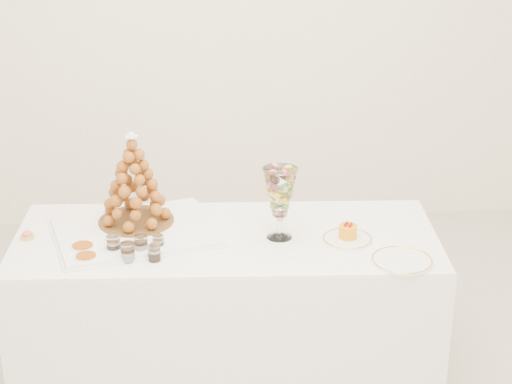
{
  "coord_description": "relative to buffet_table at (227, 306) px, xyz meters",
  "views": [
    {
      "loc": [
        -0.2,
        -2.97,
        2.29
      ],
      "look_at": [
        0.03,
        0.22,
        0.93
      ],
      "focal_mm": 60.0,
      "sensor_mm": 36.0,
      "label": 1
    }
  ],
  "objects": [
    {
      "name": "croquembouche",
      "position": [
        -0.39,
        0.13,
        0.57
      ],
      "size": [
        0.33,
        0.33,
        0.41
      ],
      "rotation": [
        0.0,
        0.0,
        0.18
      ],
      "color": "brown",
      "rests_on": "lace_tray"
    },
    {
      "name": "verrine_c",
      "position": [
        -0.28,
        -0.1,
        0.38
      ],
      "size": [
        0.06,
        0.06,
        0.06
      ],
      "primitive_type": "cylinder",
      "rotation": [
        0.0,
        0.0,
        0.18
      ],
      "color": "white",
      "rests_on": "buffet_table"
    },
    {
      "name": "verrine_a",
      "position": [
        -0.47,
        -0.12,
        0.38
      ],
      "size": [
        0.06,
        0.06,
        0.08
      ],
      "primitive_type": "cylinder",
      "rotation": [
        0.0,
        0.0,
        0.03
      ],
      "color": "white",
      "rests_on": "buffet_table"
    },
    {
      "name": "verrine_e",
      "position": [
        -0.3,
        -0.2,
        0.38
      ],
      "size": [
        0.06,
        0.06,
        0.07
      ],
      "primitive_type": "cylinder",
      "rotation": [
        0.0,
        0.0,
        0.28
      ],
      "color": "white",
      "rests_on": "buffet_table"
    },
    {
      "name": "verrine_d",
      "position": [
        -0.4,
        -0.2,
        0.38
      ],
      "size": [
        0.07,
        0.07,
        0.08
      ],
      "primitive_type": "cylinder",
      "rotation": [
        0.0,
        0.0,
        -0.19
      ],
      "color": "white",
      "rests_on": "buffet_table"
    },
    {
      "name": "buffet_table",
      "position": [
        0.0,
        0.0,
        0.0
      ],
      "size": [
        1.84,
        0.8,
        0.69
      ],
      "rotation": [
        0.0,
        0.0,
        -0.04
      ],
      "color": "white",
      "rests_on": "ground"
    },
    {
      "name": "pink_tart",
      "position": [
        -0.84,
        0.04,
        0.36
      ],
      "size": [
        0.06,
        0.06,
        0.04
      ],
      "color": "tan",
      "rests_on": "buffet_table"
    },
    {
      "name": "verrine_b",
      "position": [
        -0.35,
        -0.13,
        0.38
      ],
      "size": [
        0.07,
        0.07,
        0.08
      ],
      "primitive_type": "cylinder",
      "rotation": [
        0.0,
        0.0,
        0.23
      ],
      "color": "white",
      "rests_on": "buffet_table"
    },
    {
      "name": "ramekin_front",
      "position": [
        -0.57,
        -0.2,
        0.36
      ],
      "size": [
        0.09,
        0.09,
        0.03
      ],
      "primitive_type": "cylinder",
      "color": "white",
      "rests_on": "buffet_table"
    },
    {
      "name": "lace_tray",
      "position": [
        -0.39,
        0.05,
        0.36
      ],
      "size": [
        0.77,
        0.65,
        0.02
      ],
      "primitive_type": "cube",
      "rotation": [
        0.0,
        0.0,
        0.28
      ],
      "color": "white",
      "rests_on": "buffet_table"
    },
    {
      "name": "cake_plate",
      "position": [
        0.51,
        -0.08,
        0.35
      ],
      "size": [
        0.21,
        0.21,
        0.01
      ],
      "primitive_type": "cylinder",
      "color": "white",
      "rests_on": "buffet_table"
    },
    {
      "name": "macaron_vase",
      "position": [
        0.23,
        -0.02,
        0.55
      ],
      "size": [
        0.14,
        0.14,
        0.31
      ],
      "color": "white",
      "rests_on": "buffet_table"
    },
    {
      "name": "spare_plate",
      "position": [
        0.7,
        -0.29,
        0.35
      ],
      "size": [
        0.25,
        0.25,
        0.01
      ],
      "primitive_type": "cylinder",
      "color": "white",
      "rests_on": "buffet_table"
    },
    {
      "name": "ramekin_back",
      "position": [
        -0.59,
        -0.11,
        0.36
      ],
      "size": [
        0.1,
        0.1,
        0.03
      ],
      "primitive_type": "cylinder",
      "color": "white",
      "rests_on": "buffet_table"
    },
    {
      "name": "mousse_cake",
      "position": [
        0.51,
        -0.07,
        0.38
      ],
      "size": [
        0.08,
        0.08,
        0.07
      ],
      "color": "orange",
      "rests_on": "cake_plate"
    }
  ]
}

